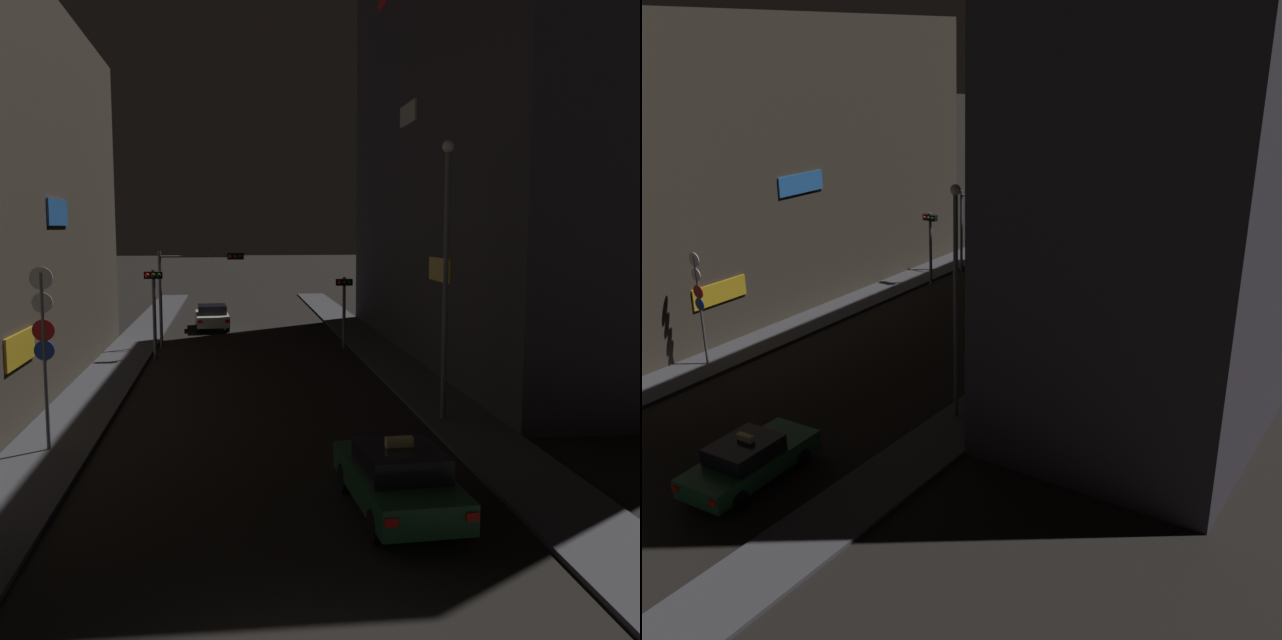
{
  "view_description": "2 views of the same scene",
  "coord_description": "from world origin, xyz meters",
  "views": [
    {
      "loc": [
        -1.01,
        -7.51,
        5.84
      ],
      "look_at": [
        1.83,
        16.18,
        2.87
      ],
      "focal_mm": 41.76,
      "sensor_mm": 36.0,
      "label": 1
    },
    {
      "loc": [
        18.71,
        -6.41,
        12.77
      ],
      "look_at": [
        2.37,
        18.63,
        1.6
      ],
      "focal_mm": 42.73,
      "sensor_mm": 36.0,
      "label": 2
    }
  ],
  "objects": [
    {
      "name": "building_facade_left",
      "position": [
        -11.46,
        19.1,
        6.91
      ],
      "size": [
        9.13,
        26.4,
        13.81
      ],
      "color": "#473D33",
      "rests_on": "ground_plane"
    },
    {
      "name": "building_facade_right",
      "position": [
        10.88,
        25.63,
        11.79
      ],
      "size": [
        7.96,
        27.68,
        23.58
      ],
      "color": "#3D3842",
      "rests_on": "ground_plane"
    },
    {
      "name": "sidewalk_left",
      "position": [
        -5.81,
        27.32,
        0.06
      ],
      "size": [
        2.26,
        58.65,
        0.12
      ],
      "primitive_type": "cube",
      "color": "#424247",
      "rests_on": "ground_plane"
    },
    {
      "name": "sidewalk_right",
      "position": [
        5.81,
        27.32,
        0.06
      ],
      "size": [
        2.26,
        58.65,
        0.12
      ],
      "primitive_type": "cube",
      "color": "#424247",
      "rests_on": "ground_plane"
    },
    {
      "name": "far_car",
      "position": [
        -2.14,
        35.48,
        0.73
      ],
      "size": [
        2.09,
        4.56,
        1.42
      ],
      "color": "silver",
      "rests_on": "ground_plane"
    },
    {
      "name": "traffic_light_overhead",
      "position": [
        -2.78,
        28.97,
        3.45
      ],
      "size": [
        4.13,
        0.42,
        4.7
      ],
      "color": "slate",
      "rests_on": "ground_plane"
    },
    {
      "name": "traffic_light_right_kerb",
      "position": [
        4.43,
        28.02,
        2.49
      ],
      "size": [
        0.8,
        0.42,
        3.45
      ],
      "color": "slate",
      "rests_on": "ground_plane"
    },
    {
      "name": "taxi",
      "position": [
        2.32,
        6.9,
        0.74
      ],
      "size": [
        2.06,
        4.55,
        1.62
      ],
      "color": "#1E512D",
      "rests_on": "ground_plane"
    },
    {
      "name": "traffic_light_left_kerb",
      "position": [
        -4.43,
        25.93,
        2.84
      ],
      "size": [
        0.8,
        0.42,
        3.99
      ],
      "color": "slate",
      "rests_on": "ground_plane"
    },
    {
      "name": "street_lamp_near_block",
      "position": [
        5.28,
        13.79,
        4.83
      ],
      "size": [
        0.36,
        0.36,
        8.22
      ],
      "color": "slate",
      "rests_on": "sidewalk_right"
    },
    {
      "name": "sign_pole_left",
      "position": [
        -5.78,
        11.91,
        2.96
      ],
      "size": [
        0.58,
        0.1,
        4.74
      ],
      "color": "slate",
      "rests_on": "sidewalk_left"
    }
  ]
}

